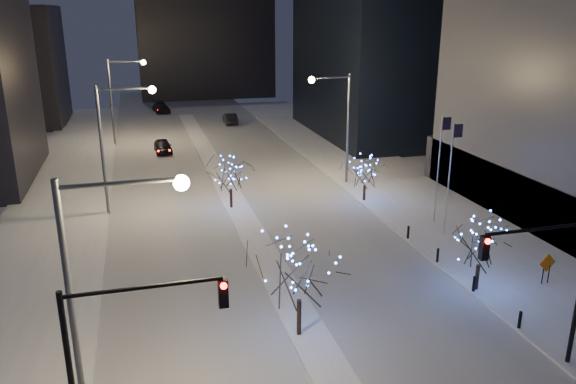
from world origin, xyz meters
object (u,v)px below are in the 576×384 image
object	(u,v)px
holiday_tree_plaza_far	(365,173)
holiday_tree_median_far	(230,174)
car_far	(161,108)
car_mid	(230,119)
construction_sign	(547,266)
street_lamp_w_far	(120,90)
street_lamp_east	(339,114)
street_lamp_w_mid	(115,132)
traffic_signal_east	(553,272)
street_lamp_w_near	(100,274)
traffic_signal_west	(119,348)
holiday_tree_plaza_near	(481,244)
car_near	(163,146)
holiday_tree_median_near	(299,272)

from	to	relation	value
holiday_tree_plaza_far	holiday_tree_median_far	bearing A→B (deg)	174.20
car_far	holiday_tree_plaza_far	world-z (taller)	holiday_tree_plaza_far
car_mid	construction_sign	xyz separation A→B (m)	(9.20, -53.77, 0.52)
street_lamp_w_far	street_lamp_east	bearing A→B (deg)	-49.15
street_lamp_w_mid	traffic_signal_east	world-z (taller)	street_lamp_w_mid
street_lamp_w_near	traffic_signal_east	xyz separation A→B (m)	(17.88, -1.00, -1.74)
traffic_signal_west	street_lamp_w_far	bearing A→B (deg)	90.55
street_lamp_east	holiday_tree_plaza_far	xyz separation A→B (m)	(0.42, -5.42, -3.93)
holiday_tree_plaza_far	car_far	bearing A→B (deg)	105.78
street_lamp_east	holiday_tree_plaza_near	size ratio (longest dim) A/B	2.31
car_near	holiday_tree_plaza_far	world-z (taller)	holiday_tree_plaza_far
street_lamp_w_mid	traffic_signal_east	size ratio (longest dim) A/B	1.43
car_far	traffic_signal_west	bearing A→B (deg)	-101.35
holiday_tree_plaza_near	traffic_signal_west	bearing A→B (deg)	-156.55
street_lamp_w_near	street_lamp_w_far	xyz separation A→B (m)	(0.00, 50.00, 0.00)
holiday_tree_median_near	construction_sign	distance (m)	15.43
street_lamp_east	car_far	size ratio (longest dim) A/B	1.91
street_lamp_w_far	car_mid	distance (m)	18.23
street_lamp_w_far	traffic_signal_east	world-z (taller)	street_lamp_w_far
street_lamp_w_far	construction_sign	bearing A→B (deg)	-61.89
holiday_tree_median_near	holiday_tree_median_far	distance (m)	19.36
holiday_tree_median_near	construction_sign	bearing A→B (deg)	5.27
street_lamp_w_near	car_mid	world-z (taller)	street_lamp_w_near
traffic_signal_east	holiday_tree_plaza_near	xyz separation A→B (m)	(1.56, 7.21, -1.84)
street_lamp_w_near	street_lamp_w_far	size ratio (longest dim) A/B	1.00
street_lamp_w_far	street_lamp_east	size ratio (longest dim) A/B	1.00
street_lamp_east	construction_sign	bearing A→B (deg)	-78.27
holiday_tree_median_far	holiday_tree_plaza_near	world-z (taller)	holiday_tree_plaza_near
traffic_signal_west	car_near	bearing A→B (deg)	85.38
street_lamp_w_mid	construction_sign	world-z (taller)	street_lamp_w_mid
traffic_signal_east	car_far	xyz separation A→B (m)	(-12.35, 72.79, -4.00)
street_lamp_w_far	car_mid	xyz separation A→B (m)	(14.45, 9.51, -5.75)
traffic_signal_west	holiday_tree_median_far	bearing A→B (deg)	72.83
street_lamp_east	car_near	xyz separation A→B (m)	(-14.77, 16.47, -5.69)
street_lamp_w_mid	holiday_tree_median_far	bearing A→B (deg)	-8.80
car_near	holiday_tree_plaza_near	world-z (taller)	holiday_tree_plaza_near
traffic_signal_west	car_near	size ratio (longest dim) A/B	1.58
holiday_tree_plaza_far	construction_sign	distance (m)	17.40
car_near	construction_sign	bearing A→B (deg)	-66.18
traffic_signal_west	holiday_tree_median_near	bearing A→B (deg)	38.62
street_lamp_w_near	street_lamp_east	distance (m)	33.85
street_lamp_w_far	holiday_tree_plaza_far	bearing A→B (deg)	-54.67
car_far	construction_sign	size ratio (longest dim) A/B	2.82
street_lamp_w_far	traffic_signal_west	xyz separation A→B (m)	(0.50, -52.00, -1.74)
car_mid	car_near	bearing A→B (deg)	56.42
car_near	holiday_tree_median_far	distance (m)	21.30
street_lamp_w_mid	holiday_tree_median_far	xyz separation A→B (m)	(8.44, -1.31, -3.58)
street_lamp_w_far	street_lamp_w_mid	bearing A→B (deg)	-90.00
traffic_signal_east	holiday_tree_plaza_near	distance (m)	7.61
car_mid	holiday_tree_median_far	distance (m)	36.38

